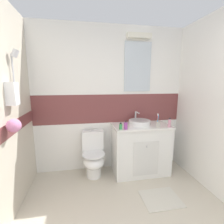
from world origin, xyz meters
The scene contains 10 objects.
ground_plane centered at (0.00, 1.20, -0.02)m, with size 3.20×3.48×0.04m, color beige.
wall_back_tiled centered at (0.01, 2.45, 1.26)m, with size 3.20×0.20×2.50m.
vanity_cabinet centered at (0.48, 2.13, 0.43)m, with size 0.95×0.56×0.85m.
sink_basin centered at (0.46, 2.14, 0.90)m, with size 0.36×0.41×0.20m.
toilet centered at (-0.33, 2.15, 0.35)m, with size 0.37×0.50×0.76m.
toothbrush_cup centered at (0.69, 1.94, 0.91)m, with size 0.06×0.06×0.22m.
soap_dispenser centered at (0.16, 1.93, 0.90)m, with size 0.06×0.06×0.15m.
deodorant_spray_can centered at (0.88, 1.92, 0.92)m, with size 0.04×0.04×0.15m.
perfume_flask_small centered at (0.08, 1.94, 0.90)m, with size 0.04×0.03×0.10m.
bath_mat centered at (0.52, 1.41, 0.01)m, with size 0.51×0.42×0.01m, color beige.
Camera 1 is at (-0.48, -0.40, 1.56)m, focal length 26.13 mm.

